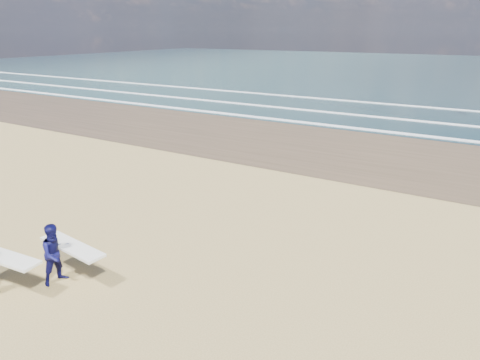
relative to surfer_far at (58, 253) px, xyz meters
The scene contains 1 object.
surfer_far is the anchor object (origin of this frame).
Camera 1 is at (8.52, -5.22, 6.26)m, focal length 32.00 mm.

